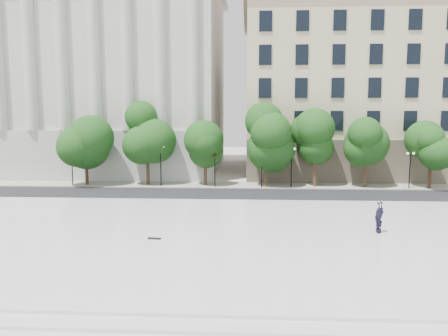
# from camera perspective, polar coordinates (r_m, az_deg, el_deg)

# --- Properties ---
(ground) EXTENTS (160.00, 160.00, 0.00)m
(ground) POSITION_cam_1_polar(r_m,az_deg,el_deg) (24.76, -1.97, -11.46)
(ground) COLOR beige
(ground) RESTS_ON ground
(plaza) EXTENTS (44.00, 22.00, 0.45)m
(plaza) POSITION_cam_1_polar(r_m,az_deg,el_deg) (27.55, -1.42, -9.04)
(plaza) COLOR silver
(plaza) RESTS_ON ground
(street) EXTENTS (60.00, 8.00, 0.02)m
(street) POSITION_cam_1_polar(r_m,az_deg,el_deg) (42.17, 0.17, -3.65)
(street) COLOR black
(street) RESTS_ON ground
(far_sidewalk) EXTENTS (60.00, 4.00, 0.12)m
(far_sidewalk) POSITION_cam_1_polar(r_m,az_deg,el_deg) (48.06, 0.53, -2.26)
(far_sidewalk) COLOR #99978E
(far_sidewalk) RESTS_ON ground
(building_west) EXTENTS (31.50, 27.65, 25.60)m
(building_west) POSITION_cam_1_polar(r_m,az_deg,el_deg) (65.02, -14.31, 11.31)
(building_west) COLOR #BCBCB7
(building_west) RESTS_ON ground
(building_east) EXTENTS (36.00, 26.15, 23.00)m
(building_east) POSITION_cam_1_polar(r_m,az_deg,el_deg) (64.90, 19.36, 9.59)
(building_east) COLOR beige
(building_east) RESTS_ON ground
(traffic_light_west) EXTENTS (0.55, 1.79, 4.21)m
(traffic_light_west) POSITION_cam_1_polar(r_m,az_deg,el_deg) (45.99, -1.21, 1.90)
(traffic_light_west) COLOR black
(traffic_light_west) RESTS_ON ground
(traffic_light_east) EXTENTS (0.95, 1.55, 4.13)m
(traffic_light_east) POSITION_cam_1_polar(r_m,az_deg,el_deg) (45.90, 4.97, 1.74)
(traffic_light_east) COLOR black
(traffic_light_east) RESTS_ON ground
(person_lying) EXTENTS (1.84, 1.95, 0.54)m
(person_lying) POSITION_cam_1_polar(r_m,az_deg,el_deg) (29.24, 19.52, -7.49)
(person_lying) COLOR black
(person_lying) RESTS_ON plaza
(skateboard) EXTENTS (0.81, 0.30, 0.08)m
(skateboard) POSITION_cam_1_polar(r_m,az_deg,el_deg) (26.68, -9.10, -9.07)
(skateboard) COLOR black
(skateboard) RESTS_ON plaza
(plaza_steps) EXTENTS (44.00, 3.00, 0.30)m
(plaza_steps) POSITION_cam_1_polar(r_m,az_deg,el_deg) (16.56, -4.86, -20.89)
(plaza_steps) COLOR silver
(plaza_steps) RESTS_ON ground
(street_trees) EXTENTS (40.67, 5.46, 8.05)m
(street_trees) POSITION_cam_1_polar(r_m,az_deg,el_deg) (46.79, 2.23, 3.91)
(street_trees) COLOR #382619
(street_trees) RESTS_ON ground
(lamp_posts) EXTENTS (36.78, 0.28, 4.53)m
(lamp_posts) POSITION_cam_1_polar(r_m,az_deg,el_deg) (46.28, 0.47, 1.04)
(lamp_posts) COLOR black
(lamp_posts) RESTS_ON ground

